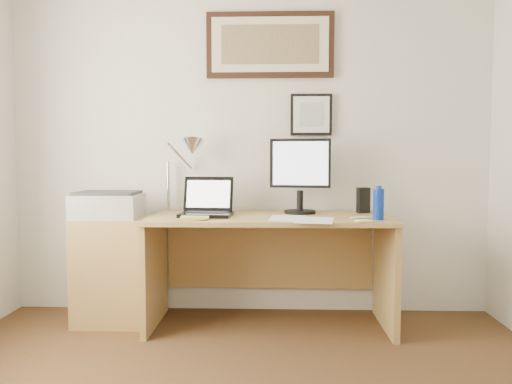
{
  "coord_description": "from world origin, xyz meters",
  "views": [
    {
      "loc": [
        0.17,
        -1.68,
        1.14
      ],
      "look_at": [
        0.07,
        1.43,
        0.92
      ],
      "focal_mm": 35.0,
      "sensor_mm": 36.0,
      "label": 1
    }
  ],
  "objects_px": {
    "laptop": "(207,207)",
    "printer": "(108,205)",
    "water_bottle": "(378,204)",
    "desk": "(269,248)",
    "lcd_monitor": "(300,172)",
    "book": "(181,217)",
    "side_cabinet": "(115,270)"
  },
  "relations": [
    {
      "from": "laptop",
      "to": "printer",
      "type": "xyz_separation_m",
      "value": [
        -0.68,
        0.02,
        0.01
      ]
    },
    {
      "from": "water_bottle",
      "to": "desk",
      "type": "distance_m",
      "value": 0.81
    },
    {
      "from": "desk",
      "to": "lcd_monitor",
      "type": "xyz_separation_m",
      "value": [
        0.21,
        0.07,
        0.53
      ]
    },
    {
      "from": "printer",
      "to": "water_bottle",
      "type": "bearing_deg",
      "value": -6.72
    },
    {
      "from": "book",
      "to": "laptop",
      "type": "xyz_separation_m",
      "value": [
        0.14,
        0.17,
        0.05
      ]
    },
    {
      "from": "water_bottle",
      "to": "printer",
      "type": "xyz_separation_m",
      "value": [
        -1.79,
        0.21,
        -0.03
      ]
    },
    {
      "from": "desk",
      "to": "water_bottle",
      "type": "bearing_deg",
      "value": -21.12
    },
    {
      "from": "side_cabinet",
      "to": "laptop",
      "type": "xyz_separation_m",
      "value": [
        0.65,
        -0.04,
        0.44
      ]
    },
    {
      "from": "book",
      "to": "desk",
      "type": "bearing_deg",
      "value": 23.39
    },
    {
      "from": "side_cabinet",
      "to": "laptop",
      "type": "height_order",
      "value": "laptop"
    },
    {
      "from": "laptop",
      "to": "lcd_monitor",
      "type": "relative_size",
      "value": 0.68
    },
    {
      "from": "lcd_monitor",
      "to": "book",
      "type": "bearing_deg",
      "value": -158.2
    },
    {
      "from": "water_bottle",
      "to": "desk",
      "type": "relative_size",
      "value": 0.12
    },
    {
      "from": "side_cabinet",
      "to": "printer",
      "type": "distance_m",
      "value": 0.45
    },
    {
      "from": "printer",
      "to": "laptop",
      "type": "bearing_deg",
      "value": -1.56
    },
    {
      "from": "printer",
      "to": "desk",
      "type": "bearing_deg",
      "value": 2.82
    },
    {
      "from": "water_bottle",
      "to": "laptop",
      "type": "height_order",
      "value": "laptop"
    },
    {
      "from": "side_cabinet",
      "to": "desk",
      "type": "relative_size",
      "value": 0.46
    },
    {
      "from": "side_cabinet",
      "to": "laptop",
      "type": "bearing_deg",
      "value": -3.31
    },
    {
      "from": "book",
      "to": "lcd_monitor",
      "type": "relative_size",
      "value": 0.47
    },
    {
      "from": "lcd_monitor",
      "to": "printer",
      "type": "distance_m",
      "value": 1.34
    },
    {
      "from": "laptop",
      "to": "side_cabinet",
      "type": "bearing_deg",
      "value": 176.69
    },
    {
      "from": "book",
      "to": "lcd_monitor",
      "type": "xyz_separation_m",
      "value": [
        0.78,
        0.31,
        0.28
      ]
    },
    {
      "from": "desk",
      "to": "lcd_monitor",
      "type": "relative_size",
      "value": 3.08
    },
    {
      "from": "side_cabinet",
      "to": "desk",
      "type": "height_order",
      "value": "desk"
    },
    {
      "from": "water_bottle",
      "to": "book",
      "type": "relative_size",
      "value": 0.79
    },
    {
      "from": "side_cabinet",
      "to": "water_bottle",
      "type": "distance_m",
      "value": 1.83
    },
    {
      "from": "desk",
      "to": "laptop",
      "type": "xyz_separation_m",
      "value": [
        -0.42,
        -0.07,
        0.29
      ]
    },
    {
      "from": "desk",
      "to": "laptop",
      "type": "height_order",
      "value": "laptop"
    },
    {
      "from": "water_bottle",
      "to": "desk",
      "type": "xyz_separation_m",
      "value": [
        -0.69,
        0.26,
        -0.33
      ]
    },
    {
      "from": "book",
      "to": "laptop",
      "type": "distance_m",
      "value": 0.23
    },
    {
      "from": "desk",
      "to": "printer",
      "type": "height_order",
      "value": "printer"
    }
  ]
}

